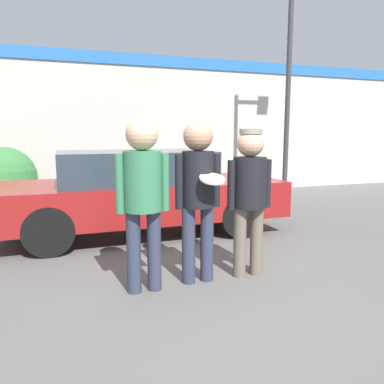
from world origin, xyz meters
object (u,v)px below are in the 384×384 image
person_middle_with_frisbee (198,186)px  person_right (249,188)px  parked_car_near (140,191)px  street_lamp (296,67)px  shrub (5,178)px  person_left (143,188)px

person_middle_with_frisbee → person_right: (0.63, -0.01, -0.05)m
parked_car_near → street_lamp: 5.11m
shrub → parked_car_near: bearing=-52.2°
person_left → person_right: 1.26m
person_middle_with_frisbee → person_right: person_middle_with_frisbee is taller
person_middle_with_frisbee → person_right: bearing=-1.0°
person_left → street_lamp: (4.55, 4.06, 2.13)m
person_left → shrub: bearing=110.0°
person_left → person_middle_with_frisbee: size_ratio=1.01×
person_left → street_lamp: size_ratio=0.35×
parked_car_near → shrub: size_ratio=3.37×
person_right → street_lamp: 5.63m
parked_car_near → shrub: parked_car_near is taller
person_left → parked_car_near: person_left is taller
person_middle_with_frisbee → shrub: bearing=115.8°
person_right → street_lamp: size_ratio=0.33×
person_right → person_middle_with_frisbee: bearing=179.0°
person_left → parked_car_near: bearing=79.7°
person_middle_with_frisbee → shrub: 6.10m
person_middle_with_frisbee → street_lamp: 6.00m
person_middle_with_frisbee → shrub: (-2.65, 5.48, -0.40)m
street_lamp → person_left: bearing=-138.3°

